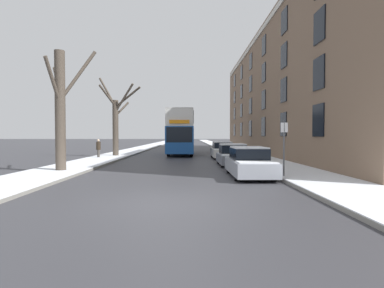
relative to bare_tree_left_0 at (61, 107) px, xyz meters
The scene contains 12 objects.
ground_plane 10.04m from the bare_tree_left_0, 49.77° to the right, with size 320.00×320.00×0.00m, color #38383D.
sidewalk_left 45.94m from the bare_tree_left_0, 90.31° to the left, with size 3.16×130.00×0.16m.
sidewalk_right 47.59m from the bare_tree_left_0, 74.85° to the left, with size 3.16×130.00×0.16m.
terrace_facade_right 24.47m from the bare_tree_left_0, 40.47° to the left, with size 9.10×41.68×12.88m.
bare_tree_left_0 is the anchor object (origin of this frame).
bare_tree_left_1 11.63m from the bare_tree_left_0, 89.56° to the left, with size 4.16×2.75×7.39m.
double_decker_bus 16.92m from the bare_tree_left_0, 69.37° to the left, with size 2.58×10.84×4.48m.
parked_car_0 10.25m from the bare_tree_left_0, ahead, with size 1.84×4.47×1.44m.
parked_car_1 10.86m from the bare_tree_left_0, 21.84° to the left, with size 1.88×4.05×1.45m.
parked_car_2 14.31m from the bare_tree_left_0, 46.10° to the left, with size 1.82×4.42×1.46m.
pedestrian_left_sidewalk 9.69m from the bare_tree_left_0, 95.19° to the left, with size 0.37×0.37×1.68m.
street_sign_post 11.57m from the bare_tree_left_0, 12.62° to the right, with size 0.32×0.07×2.61m.
Camera 1 is at (0.75, -8.80, 2.00)m, focal length 28.00 mm.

